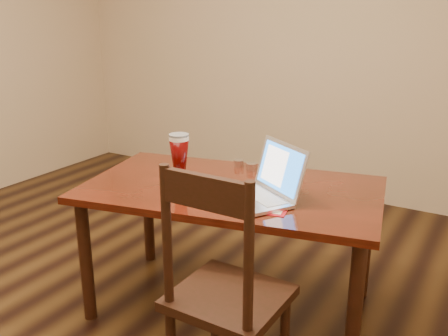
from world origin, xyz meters
The scene contains 3 objects.
ground centered at (0.00, 0.00, 0.00)m, with size 5.00×5.00×0.00m, color black.
dining_table centered at (0.53, 0.51, 0.63)m, with size 1.65×1.14×0.99m.
dining_chair centered at (0.84, -0.07, 0.49)m, with size 0.45×0.43×1.04m.
Camera 1 is at (1.74, -1.57, 1.58)m, focal length 40.00 mm.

